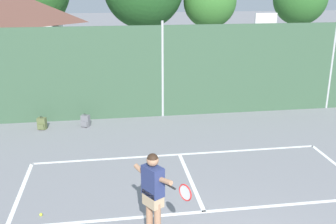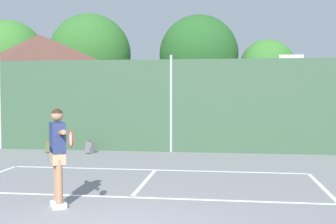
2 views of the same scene
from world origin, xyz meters
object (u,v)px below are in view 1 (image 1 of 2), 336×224
object	(u,v)px
tennis_ball	(41,215)
backpack_grey	(85,121)
basketball_hoop	(264,44)
backpack_olive	(42,124)
tennis_player	(154,191)

from	to	relation	value
tennis_ball	backpack_grey	distance (m)	5.48
basketball_hoop	backpack_olive	xyz separation A→B (m)	(-8.58, -2.37, -2.12)
tennis_ball	backpack_olive	world-z (taller)	backpack_olive
tennis_player	tennis_ball	distance (m)	2.82
tennis_player	backpack_olive	world-z (taller)	tennis_player
tennis_player	backpack_grey	size ratio (longest dim) A/B	4.01
backpack_grey	backpack_olive	bearing A→B (deg)	-177.73
tennis_player	backpack_olive	xyz separation A→B (m)	(-3.01, 6.65, -0.92)
tennis_ball	backpack_grey	size ratio (longest dim) A/B	0.14
tennis_ball	basketball_hoop	bearing A→B (deg)	44.63
tennis_player	backpack_olive	bearing A→B (deg)	114.36
tennis_player	basketball_hoop	bearing A→B (deg)	58.29
basketball_hoop	tennis_player	bearing A→B (deg)	-121.71
basketball_hoop	backpack_grey	xyz separation A→B (m)	(-7.15, -2.31, -2.12)
basketball_hoop	tennis_player	size ratio (longest dim) A/B	1.91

